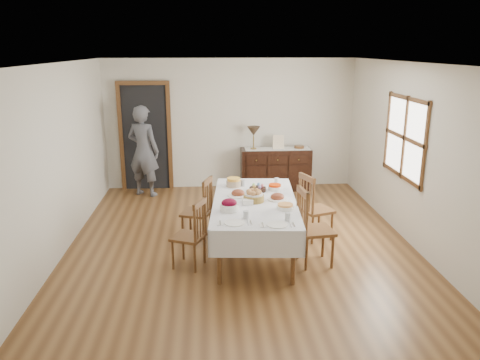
{
  "coord_description": "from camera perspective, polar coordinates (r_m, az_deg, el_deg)",
  "views": [
    {
      "loc": [
        -0.45,
        -6.38,
        2.8
      ],
      "look_at": [
        0.0,
        0.1,
        0.95
      ],
      "focal_mm": 35.0,
      "sensor_mm": 36.0,
      "label": 1
    }
  ],
  "objects": [
    {
      "name": "setting_left",
      "position": [
        5.67,
        -0.26,
        -4.91
      ],
      "size": [
        0.43,
        0.31,
        0.1
      ],
      "color": "white",
      "rests_on": "dining_table"
    },
    {
      "name": "ham_platter_a",
      "position": [
        6.64,
        -0.25,
        -1.69
      ],
      "size": [
        0.3,
        0.3,
        0.11
      ],
      "color": "white",
      "rests_on": "dining_table"
    },
    {
      "name": "ground",
      "position": [
        6.99,
        0.06,
        -7.74
      ],
      "size": [
        6.0,
        6.0,
        0.0
      ],
      "primitive_type": "plane",
      "color": "brown"
    },
    {
      "name": "bread_basket",
      "position": [
        6.39,
        1.69,
        -1.98
      ],
      "size": [
        0.28,
        0.28,
        0.17
      ],
      "color": "olive",
      "rests_on": "dining_table"
    },
    {
      "name": "dining_table",
      "position": [
        6.48,
        1.8,
        -3.25
      ],
      "size": [
        1.3,
        2.31,
        0.77
      ],
      "rotation": [
        0.0,
        0.0,
        -0.08
      ],
      "color": "silver",
      "rests_on": "ground"
    },
    {
      "name": "carrot_bowl",
      "position": [
        6.92,
        4.27,
        -0.88
      ],
      "size": [
        0.2,
        0.2,
        0.09
      ],
      "color": "white",
      "rests_on": "dining_table"
    },
    {
      "name": "glass_far_b",
      "position": [
        7.19,
        4.48,
        -0.16
      ],
      "size": [
        0.07,
        0.07,
        0.1
      ],
      "color": "silver",
      "rests_on": "dining_table"
    },
    {
      "name": "picture_frame",
      "position": [
        9.38,
        4.7,
        4.63
      ],
      "size": [
        0.22,
        0.08,
        0.28
      ],
      "color": "beige",
      "rests_on": "sideboard"
    },
    {
      "name": "chair_right_near",
      "position": [
        6.24,
        8.76,
        -5.61
      ],
      "size": [
        0.48,
        0.48,
        1.05
      ],
      "rotation": [
        0.0,
        0.0,
        1.68
      ],
      "color": "brown",
      "rests_on": "ground"
    },
    {
      "name": "chair_left_far",
      "position": [
        6.95,
        -4.95,
        -3.59
      ],
      "size": [
        0.51,
        0.51,
        0.97
      ],
      "rotation": [
        0.0,
        0.0,
        -1.89
      ],
      "color": "brown",
      "rests_on": "ground"
    },
    {
      "name": "pineapple_bowl",
      "position": [
        7.07,
        -0.78,
        -0.29
      ],
      "size": [
        0.22,
        0.22,
        0.13
      ],
      "color": "tan",
      "rests_on": "dining_table"
    },
    {
      "name": "deco_bowl",
      "position": [
        9.48,
        7.22,
        4.0
      ],
      "size": [
        0.2,
        0.2,
        0.06
      ],
      "color": "brown",
      "rests_on": "sideboard"
    },
    {
      "name": "egg_basket",
      "position": [
        6.85,
        2.17,
        -1.06
      ],
      "size": [
        0.25,
        0.25,
        0.11
      ],
      "color": "black",
      "rests_on": "dining_table"
    },
    {
      "name": "person",
      "position": [
        9.16,
        -11.71,
        3.84
      ],
      "size": [
        0.69,
        0.58,
        1.88
      ],
      "primitive_type": "imported",
      "rotation": [
        0.0,
        0.0,
        2.73
      ],
      "color": "#51535C",
      "rests_on": "ground"
    },
    {
      "name": "beet_bowl",
      "position": [
        6.03,
        -1.33,
        -3.12
      ],
      "size": [
        0.24,
        0.24,
        0.16
      ],
      "color": "white",
      "rests_on": "dining_table"
    },
    {
      "name": "casserole_dish",
      "position": [
        6.13,
        5.54,
        -3.24
      ],
      "size": [
        0.23,
        0.23,
        0.07
      ],
      "color": "white",
      "rests_on": "dining_table"
    },
    {
      "name": "setting_right",
      "position": [
        5.63,
        4.92,
        -5.11
      ],
      "size": [
        0.43,
        0.31,
        0.1
      ],
      "color": "white",
      "rests_on": "dining_table"
    },
    {
      "name": "sideboard",
      "position": [
        9.51,
        4.36,
        1.35
      ],
      "size": [
        1.4,
        0.51,
        0.84
      ],
      "color": "black",
      "rests_on": "ground"
    },
    {
      "name": "runner",
      "position": [
        9.41,
        4.58,
        3.84
      ],
      "size": [
        1.3,
        0.35,
        0.01
      ],
      "color": "silver",
      "rests_on": "sideboard"
    },
    {
      "name": "chair_left_near",
      "position": [
        6.15,
        -5.92,
        -6.49
      ],
      "size": [
        0.51,
        0.51,
        0.93
      ],
      "rotation": [
        0.0,
        0.0,
        -1.97
      ],
      "color": "brown",
      "rests_on": "ground"
    },
    {
      "name": "butter_dish",
      "position": [
        6.27,
        0.96,
        -2.7
      ],
      "size": [
        0.15,
        0.1,
        0.07
      ],
      "color": "white",
      "rests_on": "dining_table"
    },
    {
      "name": "glass_far_a",
      "position": [
        7.09,
        0.4,
        -0.36
      ],
      "size": [
        0.07,
        0.07,
        0.1
      ],
      "color": "silver",
      "rests_on": "dining_table"
    },
    {
      "name": "room_shell",
      "position": [
        6.91,
        -1.39,
        6.23
      ],
      "size": [
        5.02,
        6.02,
        2.65
      ],
      "color": "white",
      "rests_on": "ground"
    },
    {
      "name": "table_lamp",
      "position": [
        9.26,
        1.67,
        5.9
      ],
      "size": [
        0.26,
        0.26,
        0.46
      ],
      "color": "olive",
      "rests_on": "sideboard"
    },
    {
      "name": "chair_right_far",
      "position": [
        7.06,
        8.97,
        -3.22
      ],
      "size": [
        0.54,
        0.54,
        1.01
      ],
      "rotation": [
        0.0,
        0.0,
        1.93
      ],
      "color": "brown",
      "rests_on": "ground"
    },
    {
      "name": "ham_platter_b",
      "position": [
        6.49,
        4.57,
        -2.13
      ],
      "size": [
        0.28,
        0.28,
        0.11
      ],
      "color": "white",
      "rests_on": "dining_table"
    }
  ]
}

